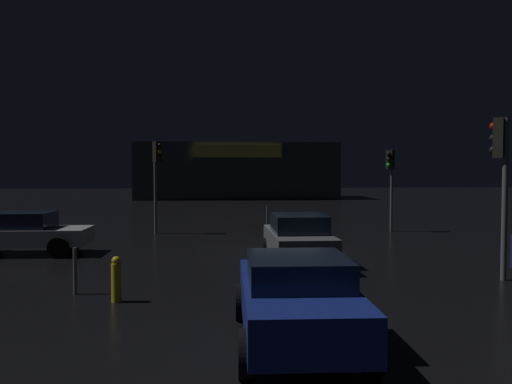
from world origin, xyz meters
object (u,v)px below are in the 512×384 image
Objects in this scene: car_crossing at (24,233)px; fire_hydrant at (116,279)px; car_far at (296,298)px; store_building at (236,171)px; traffic_signal_main at (157,167)px; car_near at (298,239)px; traffic_signal_opposite at (501,166)px; traffic_signal_cross_left at (390,170)px.

car_crossing is 4.27× the size of fire_hydrant.
car_crossing is at bearing 128.59° from car_far.
traffic_signal_main is at bearing -99.30° from store_building.
traffic_signal_main is 9.74m from car_near.
car_near reaches higher than car_crossing.
store_building is 4.51× the size of traffic_signal_opposite.
fire_hydrant is (-9.60, -1.61, -2.50)m from traffic_signal_opposite.
car_near is (-5.51, -7.98, -2.04)m from traffic_signal_cross_left.
traffic_signal_opposite is (5.42, -38.83, 0.31)m from store_building.
car_far is at bearing -90.88° from store_building.
traffic_signal_opposite is at bearing -20.36° from car_crossing.
car_near is 4.13× the size of fire_hydrant.
store_building is at bearing 80.70° from traffic_signal_main.
car_crossing is at bearing 159.64° from traffic_signal_opposite.
traffic_signal_cross_left is (10.63, 0.00, -0.18)m from traffic_signal_main.
car_crossing reaches higher than fire_hydrant.
store_building is 43.53m from car_far.
car_crossing is at bearing -125.71° from traffic_signal_main.
car_far reaches higher than car_crossing.
traffic_signal_main reaches higher than car_far.
traffic_signal_cross_left is 16.73m from car_far.
traffic_signal_opposite is 1.02× the size of car_near.
traffic_signal_cross_left is 0.90× the size of car_near.
car_far is at bearing -99.11° from car_near.
traffic_signal_opposite reaches higher than car_near.
car_far is (-6.09, -4.65, -2.22)m from traffic_signal_opposite.
car_crossing is at bearing 122.53° from fire_hydrant.
store_building is 5.08× the size of traffic_signal_cross_left.
traffic_signal_opposite reaches higher than traffic_signal_main.
store_building reaches higher than traffic_signal_main.
car_near is 6.28m from fire_hydrant.
traffic_signal_main is 15.87m from car_far.
traffic_signal_opposite is 4.20× the size of fire_hydrant.
car_near is 9.36m from car_crossing.
store_building is 18.94× the size of fire_hydrant.
car_crossing is (-14.51, -5.39, -2.09)m from traffic_signal_cross_left.
car_far is at bearing -113.68° from traffic_signal_cross_left.
traffic_signal_main is at bearing 133.59° from traffic_signal_opposite.
traffic_signal_opposite reaches higher than fire_hydrant.
traffic_signal_main is at bearing 54.29° from car_crossing.
store_building reaches higher than fire_hydrant.
traffic_signal_opposite is at bearing 37.38° from car_far.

